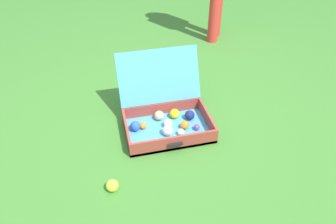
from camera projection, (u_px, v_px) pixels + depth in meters
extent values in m
plane|color=#3D7A2D|center=(160.00, 137.00, 2.47)|extent=(16.00, 16.00, 0.00)
cube|color=#4799C6|center=(168.00, 130.00, 2.51)|extent=(0.67, 0.44, 0.03)
cube|color=#9E3D33|center=(127.00, 132.00, 2.42)|extent=(0.02, 0.44, 0.13)
cube|color=#9E3D33|center=(207.00, 119.00, 2.54)|extent=(0.02, 0.44, 0.13)
cube|color=#9E3D33|center=(175.00, 143.00, 2.32)|extent=(0.63, 0.02, 0.13)
cube|color=#9E3D33|center=(162.00, 109.00, 2.64)|extent=(0.63, 0.02, 0.13)
cube|color=#4799C6|center=(159.00, 76.00, 2.56)|extent=(0.67, 0.21, 0.40)
cube|color=black|center=(175.00, 144.00, 2.30)|extent=(0.11, 0.02, 0.02)
sphere|color=white|center=(181.00, 132.00, 2.43)|extent=(0.05, 0.05, 0.05)
sphere|color=blue|center=(135.00, 126.00, 2.47)|extent=(0.08, 0.08, 0.08)
sphere|color=orange|center=(185.00, 125.00, 2.49)|extent=(0.07, 0.07, 0.07)
sphere|color=yellow|center=(175.00, 114.00, 2.59)|extent=(0.08, 0.08, 0.08)
sphere|color=#D1B784|center=(159.00, 115.00, 2.57)|extent=(0.08, 0.08, 0.08)
sphere|color=white|center=(168.00, 130.00, 2.43)|extent=(0.08, 0.08, 0.08)
sphere|color=orange|center=(143.00, 126.00, 2.49)|extent=(0.05, 0.05, 0.05)
sphere|color=purple|center=(197.00, 127.00, 2.48)|extent=(0.05, 0.05, 0.05)
sphere|color=white|center=(168.00, 123.00, 2.50)|extent=(0.07, 0.07, 0.07)
sphere|color=navy|center=(190.00, 115.00, 2.58)|extent=(0.08, 0.08, 0.08)
sphere|color=#CCDB38|center=(112.00, 186.00, 2.04)|extent=(0.08, 0.08, 0.08)
cylinder|color=red|center=(218.00, 2.00, 3.70)|extent=(0.12, 0.12, 0.81)
cylinder|color=red|center=(215.00, 8.00, 3.57)|extent=(0.12, 0.12, 0.81)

